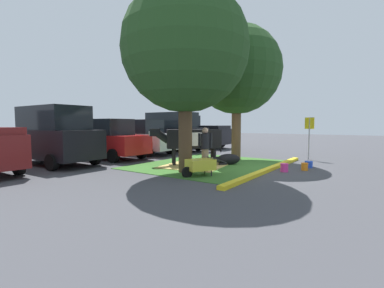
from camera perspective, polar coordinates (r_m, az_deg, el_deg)
name	(u,v)px	position (r m, az deg, el deg)	size (l,w,h in m)	color
ground_plane	(245,168)	(11.20, 11.05, -4.93)	(80.00, 80.00, 0.00)	#424247
grass_island	(209,164)	(11.90, 3.52, -4.27)	(6.41, 5.12, 0.02)	#386B28
curb_yellow	(269,169)	(10.74, 15.97, -5.08)	(7.61, 0.24, 0.12)	yellow
hay_bedding	(198,165)	(11.69, 1.21, -4.34)	(3.20, 2.40, 0.04)	tan
shade_tree_left	(185,49)	(10.19, -1.45, 19.33)	(4.53, 4.53, 6.71)	#4C3823
shade_tree_right	(237,70)	(13.75, 9.42, 15.06)	(4.27, 4.27, 6.52)	brown
cow_holstein	(191,139)	(11.66, -0.16, 1.03)	(2.40, 2.56, 1.57)	black
calf_lying	(228,159)	(11.83, 7.49, -3.23)	(1.24, 1.03, 0.48)	black
person_handler	(205,148)	(10.12, 2.78, -0.81)	(0.34, 0.48, 1.63)	#9E7F5B
person_visitor_near	(187,143)	(13.16, -1.09, 0.15)	(0.34, 0.47, 1.56)	#9E7F5B
wheelbarrow	(200,165)	(9.15, 1.65, -4.45)	(1.55, 1.10, 0.63)	gold
parking_sign	(309,130)	(14.54, 23.43, 2.72)	(0.08, 0.44, 2.09)	#99999E
bucket_pink	(284,167)	(10.63, 18.83, -4.69)	(0.30, 0.30, 0.31)	#EA3893
bucket_orange	(305,166)	(11.22, 22.58, -4.38)	(0.27, 0.27, 0.29)	orange
bucket_blue	(309,164)	(11.99, 23.32, -3.92)	(0.33, 0.33, 0.27)	blue
suv_dark_grey	(54,135)	(13.21, -27.03, 1.61)	(2.19, 4.63, 2.52)	black
sedan_red	(108,139)	(14.50, -17.15, 0.94)	(2.08, 4.43, 2.02)	red
hatchback_white	(141,137)	(16.27, -10.59, 1.39)	(2.08, 4.43, 2.02)	silver
suv_black	(172,132)	(18.04, -4.27, 2.63)	(2.19, 4.63, 2.52)	black
pickup_truck_black	(193,133)	(20.56, 0.28, 2.40)	(2.30, 5.44, 2.42)	black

